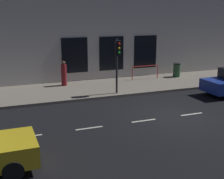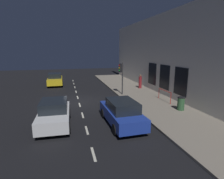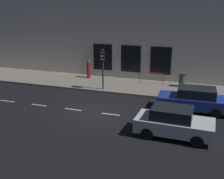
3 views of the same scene
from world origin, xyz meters
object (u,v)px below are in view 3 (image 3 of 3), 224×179
object	(u,v)px
traffic_light	(102,61)
parked_car_2	(194,100)
pedestrian_0	(89,70)
trash_bin	(182,81)
parked_car_0	(174,122)

from	to	relation	value
traffic_light	parked_car_2	xyz separation A→B (m)	(-2.13, -7.04, -1.66)
pedestrian_0	trash_bin	world-z (taller)	pedestrian_0
traffic_light	parked_car_0	size ratio (longest dim) A/B	0.80
traffic_light	parked_car_2	size ratio (longest dim) A/B	0.72
parked_car_0	parked_car_2	world-z (taller)	same
pedestrian_0	parked_car_0	bearing A→B (deg)	99.03
pedestrian_0	parked_car_2	bearing A→B (deg)	116.97
parked_car_0	trash_bin	distance (m)	9.08
parked_car_0	pedestrian_0	distance (m)	12.77
traffic_light	trash_bin	bearing A→B (deg)	-63.68
trash_bin	traffic_light	bearing A→B (deg)	116.32
parked_car_2	pedestrian_0	xyz separation A→B (m)	(5.26, 9.55, 0.11)
parked_car_0	pedestrian_0	world-z (taller)	pedestrian_0
parked_car_0	parked_car_2	distance (m)	4.12
traffic_light	pedestrian_0	world-z (taller)	traffic_light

